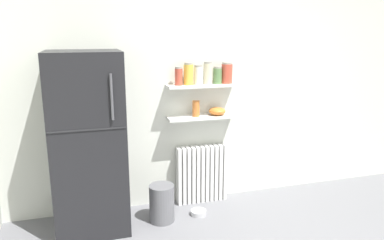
% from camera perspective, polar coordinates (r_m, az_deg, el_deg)
% --- Properties ---
extents(back_wall, '(7.04, 0.10, 2.60)m').
position_cam_1_polar(back_wall, '(4.11, 2.17, 5.07)').
color(back_wall, silver).
rests_on(back_wall, ground_plane).
extents(refrigerator, '(0.68, 0.67, 1.74)m').
position_cam_1_polar(refrigerator, '(3.63, -15.84, -3.51)').
color(refrigerator, black).
rests_on(refrigerator, ground_plane).
extents(radiator, '(0.58, 0.12, 0.66)m').
position_cam_1_polar(radiator, '(4.22, 1.52, -8.39)').
color(radiator, white).
rests_on(radiator, ground_plane).
extents(wall_shelf_lower, '(0.79, 0.22, 0.02)m').
position_cam_1_polar(wall_shelf_lower, '(3.99, 1.71, 0.48)').
color(wall_shelf_lower, white).
extents(wall_shelf_upper, '(0.79, 0.22, 0.02)m').
position_cam_1_polar(wall_shelf_upper, '(3.93, 1.75, 5.40)').
color(wall_shelf_upper, white).
extents(storage_jar_0, '(0.08, 0.08, 0.19)m').
position_cam_1_polar(storage_jar_0, '(3.84, -2.10, 6.85)').
color(storage_jar_0, '#C64C38').
rests_on(storage_jar_0, wall_shelf_upper).
extents(storage_jar_1, '(0.10, 0.10, 0.23)m').
position_cam_1_polar(storage_jar_1, '(3.86, -0.54, 7.20)').
color(storage_jar_1, yellow).
rests_on(storage_jar_1, wall_shelf_upper).
extents(storage_jar_2, '(0.09, 0.09, 0.21)m').
position_cam_1_polar(storage_jar_2, '(3.89, 1.00, 7.04)').
color(storage_jar_2, silver).
rests_on(storage_jar_2, wall_shelf_upper).
extents(storage_jar_3, '(0.09, 0.09, 0.24)m').
position_cam_1_polar(storage_jar_3, '(3.93, 2.52, 7.33)').
color(storage_jar_3, beige).
rests_on(storage_jar_3, wall_shelf_upper).
extents(storage_jar_4, '(0.09, 0.09, 0.19)m').
position_cam_1_polar(storage_jar_4, '(3.96, 4.00, 6.99)').
color(storage_jar_4, '#5B7F4C').
rests_on(storage_jar_4, wall_shelf_upper).
extents(storage_jar_5, '(0.12, 0.12, 0.23)m').
position_cam_1_polar(storage_jar_5, '(4.00, 5.47, 7.31)').
color(storage_jar_5, '#C64C38').
rests_on(storage_jar_5, wall_shelf_upper).
extents(vase, '(0.08, 0.08, 0.17)m').
position_cam_1_polar(vase, '(3.94, 0.62, 1.79)').
color(vase, '#CC7033').
rests_on(vase, wall_shelf_lower).
extents(shelf_bowl, '(0.19, 0.19, 0.09)m').
position_cam_1_polar(shelf_bowl, '(4.03, 3.95, 1.39)').
color(shelf_bowl, orange).
rests_on(shelf_bowl, wall_shelf_lower).
extents(trash_bin, '(0.26, 0.26, 0.39)m').
position_cam_1_polar(trash_bin, '(3.86, -4.72, -12.81)').
color(trash_bin, slate).
rests_on(trash_bin, ground_plane).
extents(pet_food_bowl, '(0.17, 0.17, 0.05)m').
position_cam_1_polar(pet_food_bowl, '(4.03, 1.03, -14.24)').
color(pet_food_bowl, '#B7B7BC').
rests_on(pet_food_bowl, ground_plane).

